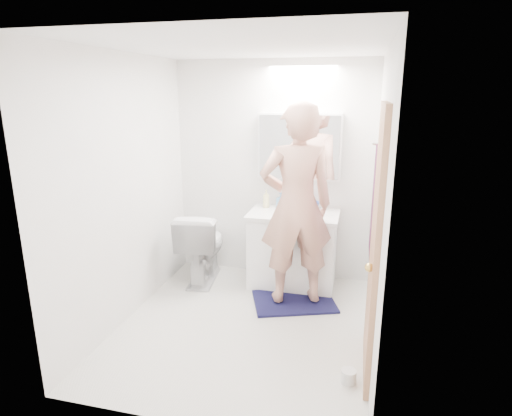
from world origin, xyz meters
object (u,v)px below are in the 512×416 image
(toilet, at_px, (202,245))
(soap_bottle_b, at_px, (281,200))
(toothbrush_cup, at_px, (315,206))
(soap_bottle_a, at_px, (266,199))
(toilet_paper_roll, at_px, (349,376))
(vanity_cabinet, at_px, (293,251))
(medicine_cabinet, at_px, (300,146))
(person, at_px, (296,206))

(toilet, height_order, soap_bottle_b, soap_bottle_b)
(toothbrush_cup, bearing_deg, soap_bottle_a, -178.93)
(toothbrush_cup, relative_size, toilet_paper_roll, 0.95)
(vanity_cabinet, distance_m, medicine_cabinet, 1.13)
(medicine_cabinet, height_order, toilet_paper_roll, medicine_cabinet)
(soap_bottle_b, distance_m, toothbrush_cup, 0.38)
(vanity_cabinet, distance_m, soap_bottle_a, 0.64)
(vanity_cabinet, bearing_deg, soap_bottle_a, 155.75)
(toilet, relative_size, soap_bottle_b, 4.84)
(medicine_cabinet, xyz_separation_m, person, (0.07, -0.63, -0.48))
(person, bearing_deg, vanity_cabinet, -98.07)
(medicine_cabinet, height_order, person, person)
(person, relative_size, soap_bottle_a, 9.75)
(toilet, xyz_separation_m, toothbrush_cup, (1.20, 0.28, 0.46))
(toilet, xyz_separation_m, soap_bottle_a, (0.67, 0.27, 0.51))
(soap_bottle_a, distance_m, toothbrush_cup, 0.54)
(toilet, bearing_deg, person, 157.51)
(medicine_cabinet, height_order, soap_bottle_b, medicine_cabinet)
(toothbrush_cup, bearing_deg, toilet, -167.13)
(soap_bottle_a, distance_m, toilet_paper_roll, 2.15)
(medicine_cabinet, relative_size, toilet, 1.09)
(vanity_cabinet, distance_m, toilet_paper_roll, 1.72)
(person, distance_m, soap_bottle_a, 0.72)
(vanity_cabinet, relative_size, medicine_cabinet, 1.02)
(person, distance_m, soap_bottle_b, 0.67)
(toilet, distance_m, toothbrush_cup, 1.32)
(medicine_cabinet, distance_m, toilet, 1.53)
(vanity_cabinet, xyz_separation_m, soap_bottle_b, (-0.17, 0.18, 0.51))
(vanity_cabinet, relative_size, toilet_paper_roll, 8.18)
(vanity_cabinet, bearing_deg, toilet_paper_roll, -66.53)
(medicine_cabinet, bearing_deg, vanity_cabinet, -94.24)
(toilet, xyz_separation_m, toilet_paper_roll, (1.67, -1.43, -0.36))
(soap_bottle_a, bearing_deg, toilet_paper_roll, -59.36)
(vanity_cabinet, distance_m, person, 0.76)
(vanity_cabinet, relative_size, toothbrush_cup, 8.61)
(person, xyz_separation_m, soap_bottle_a, (-0.42, 0.57, -0.10))
(medicine_cabinet, xyz_separation_m, soap_bottle_b, (-0.19, -0.03, -0.60))
(soap_bottle_b, distance_m, toilet_paper_roll, 2.10)
(vanity_cabinet, distance_m, toothbrush_cup, 0.54)
(medicine_cabinet, xyz_separation_m, soap_bottle_a, (-0.35, -0.06, -0.58))
(medicine_cabinet, bearing_deg, toilet, -162.29)
(vanity_cabinet, bearing_deg, soap_bottle_b, 133.88)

